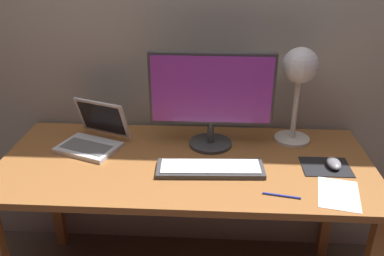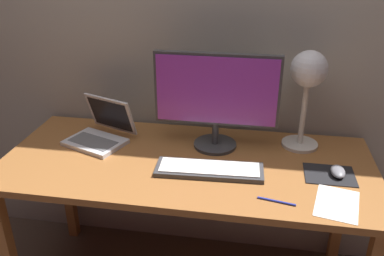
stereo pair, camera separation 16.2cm
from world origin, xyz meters
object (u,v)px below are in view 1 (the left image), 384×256
monitor (211,95)px  laptop (95,133)px  keyboard_main (210,168)px  pen (282,196)px  desk_lamp (299,74)px  mouse (334,163)px

monitor → laptop: size_ratio=1.66×
monitor → laptop: bearing=-177.6°
keyboard_main → pen: 0.32m
monitor → desk_lamp: size_ratio=1.23×
laptop → desk_lamp: size_ratio=0.74×
monitor → mouse: 0.59m
desk_lamp → keyboard_main: bearing=-141.7°
mouse → pen: size_ratio=0.69×
keyboard_main → desk_lamp: (0.38, 0.30, 0.31)m
pen → desk_lamp: bearing=76.4°
mouse → laptop: bearing=171.8°
keyboard_main → mouse: 0.52m
laptop → pen: laptop is taller
keyboard_main → monitor: bearing=90.8°
desk_lamp → mouse: bearing=-61.5°
desk_lamp → pen: 0.58m
monitor → desk_lamp: desk_lamp is taller
laptop → desk_lamp: (0.92, 0.09, 0.27)m
keyboard_main → mouse: mouse is taller
monitor → mouse: size_ratio=5.71×
desk_lamp → pen: desk_lamp is taller
monitor → laptop: monitor is taller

